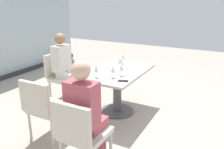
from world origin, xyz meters
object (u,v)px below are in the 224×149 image
at_px(handbag_0, 86,94).
at_px(chair_near_window, 60,74).
at_px(chair_side_end, 81,132).
at_px(person_side_end, 86,110).
at_px(person_near_window, 64,64).
at_px(dining_table_main, 117,82).
at_px(wine_glass_0, 96,69).
at_px(wine_glass_3, 123,57).
at_px(chair_far_left, 44,106).
at_px(wine_glass_1, 113,69).
at_px(cell_phone_on_table, 123,81).
at_px(coffee_cup, 120,60).
at_px(wine_glass_2, 121,68).

bearing_deg(handbag_0, chair_near_window, 87.96).
relative_size(chair_side_end, person_side_end, 0.69).
bearing_deg(person_near_window, chair_side_end, -136.30).
distance_m(dining_table_main, wine_glass_0, 0.57).
xyz_separation_m(chair_side_end, wine_glass_3, (1.90, 0.43, 0.37)).
bearing_deg(chair_near_window, handbag_0, -74.42).
height_order(chair_far_left, wine_glass_1, wine_glass_1).
bearing_deg(person_near_window, chair_near_window, 90.00).
height_order(dining_table_main, chair_near_window, chair_near_window).
relative_size(person_near_window, wine_glass_3, 6.81).
bearing_deg(wine_glass_0, wine_glass_1, -63.88).
height_order(person_near_window, cell_phone_on_table, person_near_window).
bearing_deg(person_side_end, chair_side_end, 180.00).
bearing_deg(wine_glass_3, person_near_window, 113.48).
height_order(person_near_window, coffee_cup, person_near_window).
distance_m(chair_side_end, wine_glass_1, 1.19).
bearing_deg(chair_far_left, chair_side_end, -110.17).
xyz_separation_m(coffee_cup, handbag_0, (-0.35, 0.54, -0.64)).
xyz_separation_m(wine_glass_0, coffee_cup, (0.94, 0.08, -0.09)).
bearing_deg(wine_glass_3, coffee_cup, 58.19).
height_order(chair_near_window, person_side_end, person_side_end).
distance_m(wine_glass_3, coffee_cup, 0.13).
xyz_separation_m(person_side_end, wine_glass_0, (0.90, 0.43, 0.16)).
xyz_separation_m(chair_near_window, wine_glass_1, (-0.36, -1.31, 0.37)).
xyz_separation_m(chair_far_left, wine_glass_3, (1.61, -0.36, 0.37)).
relative_size(chair_near_window, wine_glass_1, 4.70).
xyz_separation_m(dining_table_main, chair_near_window, (0.00, 1.20, -0.05)).
height_order(dining_table_main, chair_far_left, chair_far_left).
bearing_deg(chair_side_end, person_near_window, 43.70).
bearing_deg(cell_phone_on_table, wine_glass_1, 53.79).
bearing_deg(wine_glass_2, person_side_end, -172.93).
bearing_deg(handbag_0, wine_glass_0, -151.40).
distance_m(person_near_window, wine_glass_0, 1.10).
height_order(chair_side_end, person_near_window, person_near_window).
bearing_deg(chair_side_end, wine_glass_1, 10.70).
bearing_deg(wine_glass_1, dining_table_main, 16.26).
bearing_deg(person_side_end, chair_far_left, 77.12).
bearing_deg(wine_glass_2, chair_side_end, -173.54).
height_order(person_near_window, wine_glass_3, person_near_window).
bearing_deg(chair_near_window, dining_table_main, -90.00).
distance_m(chair_near_window, person_near_window, 0.23).
xyz_separation_m(chair_far_left, wine_glass_2, (0.97, -0.65, 0.37)).
relative_size(chair_far_left, person_side_end, 0.69).
distance_m(dining_table_main, cell_phone_on_table, 0.55).
xyz_separation_m(person_near_window, wine_glass_2, (-0.21, -1.27, 0.16)).
height_order(wine_glass_2, handbag_0, wine_glass_2).
relative_size(chair_side_end, cell_phone_on_table, 6.04).
relative_size(person_near_window, person_side_end, 1.00).
bearing_deg(wine_glass_0, coffee_cup, 5.15).
xyz_separation_m(chair_far_left, wine_glass_0, (0.72, -0.36, 0.37)).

